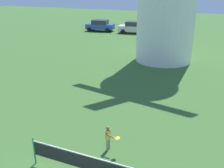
# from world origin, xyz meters

# --- Properties ---
(tennis_net) EXTENTS (4.47, 0.06, 1.10)m
(tennis_net) POSITION_xyz_m (0.29, 1.60, 0.68)
(tennis_net) COLOR #238E4C
(tennis_net) RESTS_ON ground_plane
(player_far) EXTENTS (0.65, 0.49, 1.05)m
(player_far) POSITION_xyz_m (0.21, 3.44, 0.60)
(player_far) COLOR #9E937F
(player_far) RESTS_ON ground_plane
(parked_car_blue) EXTENTS (4.07, 2.33, 1.56)m
(parked_car_blue) POSITION_xyz_m (-12.33, 28.68, 0.81)
(parked_car_blue) COLOR #334C99
(parked_car_blue) RESTS_ON ground_plane
(parked_car_cream) EXTENTS (4.58, 2.43, 1.56)m
(parked_car_cream) POSITION_xyz_m (-7.24, 28.93, 0.81)
(parked_car_cream) COLOR silver
(parked_car_cream) RESTS_ON ground_plane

